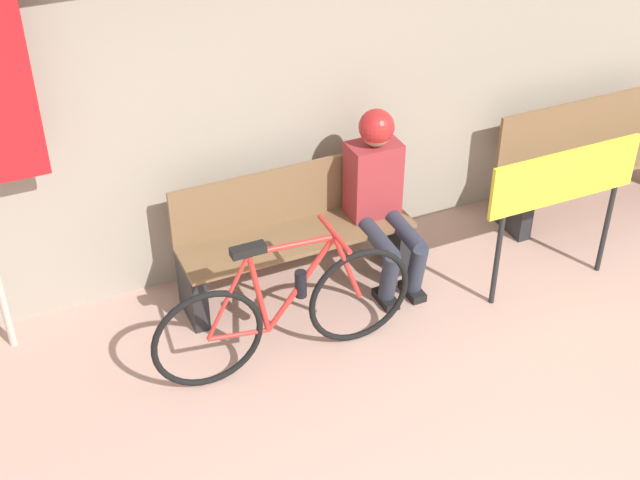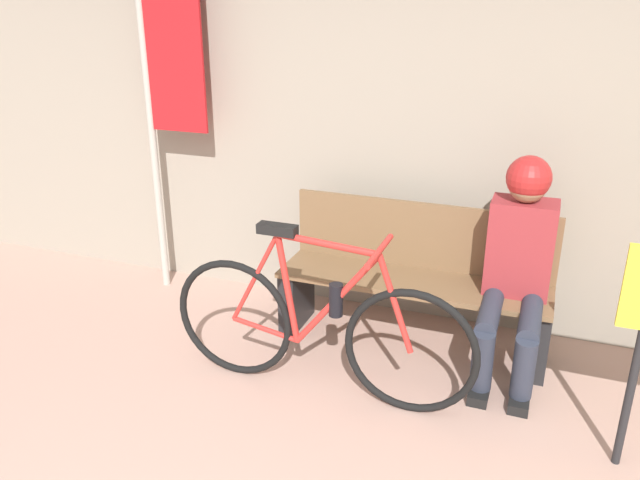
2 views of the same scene
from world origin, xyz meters
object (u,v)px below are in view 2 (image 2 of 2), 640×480
Objects in this scene: park_bench_near at (414,282)px; banner_pole at (164,66)px; bicycle at (318,327)px; person_seated at (519,256)px.

banner_pole reaches higher than park_bench_near.
bicycle is at bearing -116.34° from park_bench_near.
person_seated reaches higher than bicycle.
park_bench_near is 1.30× the size of person_seated.
banner_pole reaches higher than bicycle.
banner_pole is (-2.26, 0.26, 0.86)m from person_seated.
person_seated is (0.56, -0.12, 0.30)m from park_bench_near.
bicycle is 1.11m from person_seated.
park_bench_near is at bearing 63.66° from bicycle.
bicycle is at bearing -147.78° from person_seated.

